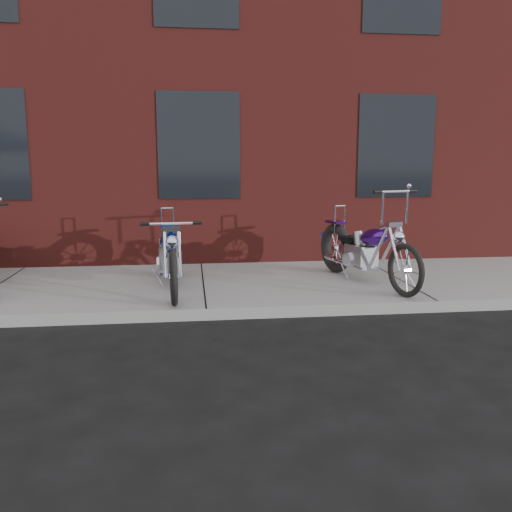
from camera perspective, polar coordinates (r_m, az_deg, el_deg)
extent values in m
plane|color=black|center=(6.76, -5.23, -6.79)|extent=(120.00, 120.00, 0.00)
cube|color=gray|center=(8.19, -5.57, -3.27)|extent=(22.00, 3.00, 0.15)
cube|color=maroon|center=(14.62, -6.51, 18.00)|extent=(22.00, 10.00, 8.00)
torus|color=black|center=(8.73, 8.98, 0.67)|extent=(0.38, 0.82, 0.80)
torus|color=black|center=(7.33, 16.26, -1.69)|extent=(0.28, 0.72, 0.73)
cube|color=gray|center=(8.14, 11.65, -0.16)|extent=(0.43, 0.52, 0.34)
ellipsoid|color=#411187|center=(7.84, 13.03, 1.80)|extent=(0.45, 0.67, 0.34)
cube|color=black|center=(8.34, 10.57, 1.67)|extent=(0.35, 0.38, 0.07)
cylinder|color=white|center=(7.39, 15.69, 0.74)|extent=(0.13, 0.32, 0.60)
cylinder|color=white|center=(7.42, 15.28, 6.55)|extent=(0.60, 0.20, 0.03)
cylinder|color=white|center=(8.59, 9.37, 3.37)|extent=(0.03, 0.03, 0.54)
cylinder|color=white|center=(8.44, 11.41, -0.80)|extent=(0.33, 0.98, 0.05)
torus|color=black|center=(8.38, -9.20, 0.26)|extent=(0.22, 0.81, 0.80)
torus|color=black|center=(6.68, -8.60, -2.54)|extent=(0.13, 0.72, 0.72)
cube|color=gray|center=(7.69, -8.99, -0.69)|extent=(0.34, 0.47, 0.33)
ellipsoid|color=#0034B0|center=(7.33, -8.95, 1.34)|extent=(0.33, 0.63, 0.34)
cube|color=beige|center=(7.93, -9.12, 1.26)|extent=(0.29, 0.33, 0.07)
cylinder|color=white|center=(6.76, -8.73, 0.13)|extent=(0.07, 0.32, 0.60)
cylinder|color=white|center=(6.85, -8.86, 3.27)|extent=(0.61, 0.08, 0.03)
cylinder|color=white|center=(8.24, -9.25, 3.05)|extent=(0.03, 0.03, 0.53)
cylinder|color=white|center=(7.96, -8.08, -1.36)|extent=(0.13, 1.00, 0.05)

